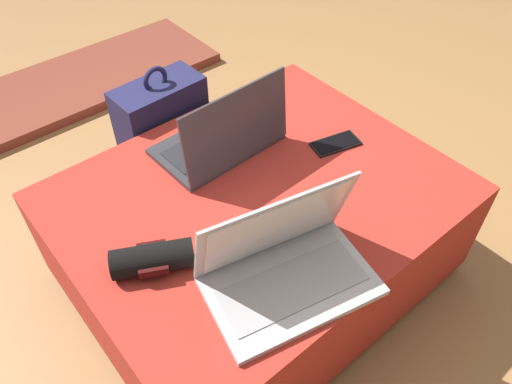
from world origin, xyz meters
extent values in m
plane|color=#9E7042|center=(0.00, 0.00, 0.00)|extent=(14.00, 14.00, 0.00)
cube|color=maroon|center=(0.00, 0.00, 0.03)|extent=(1.00, 0.80, 0.05)
cube|color=#B22D23|center=(0.00, 0.00, 0.22)|extent=(1.04, 0.84, 0.33)
cube|color=#B7B7BC|center=(-0.14, -0.29, 0.39)|extent=(0.42, 0.31, 0.02)
cube|color=#9E9EA3|center=(-0.14, -0.29, 0.40)|extent=(0.35, 0.20, 0.00)
cube|color=#B7B7BC|center=(-0.12, -0.21, 0.51)|extent=(0.38, 0.15, 0.23)
cube|color=white|center=(-0.13, -0.21, 0.51)|extent=(0.34, 0.13, 0.20)
cube|color=#333338|center=(0.03, 0.23, 0.39)|extent=(0.37, 0.23, 0.02)
cube|color=#232328|center=(0.03, 0.23, 0.40)|extent=(0.32, 0.13, 0.00)
cube|color=#333338|center=(0.03, 0.13, 0.51)|extent=(0.36, 0.04, 0.22)
cube|color=black|center=(0.03, 0.13, 0.51)|extent=(0.32, 0.03, 0.20)
cube|color=black|center=(0.31, 0.00, 0.39)|extent=(0.16, 0.10, 0.01)
cube|color=black|center=(0.31, 0.00, 0.39)|extent=(0.14, 0.09, 0.00)
cube|color=#23234C|center=(0.01, 0.51, 0.23)|extent=(0.30, 0.16, 0.46)
cube|color=#1E1E41|center=(0.00, 0.60, 0.14)|extent=(0.24, 0.06, 0.21)
torus|color=#23234C|center=(0.01, 0.51, 0.48)|extent=(0.09, 0.02, 0.09)
cylinder|color=black|center=(-0.35, -0.04, 0.42)|extent=(0.20, 0.15, 0.07)
cube|color=#350D0D|center=(-0.35, -0.04, 0.42)|extent=(0.10, 0.11, 0.02)
cube|color=brown|center=(0.00, 1.38, 0.02)|extent=(1.40, 0.50, 0.04)
camera|label=1|loc=(-0.62, -0.73, 1.35)|focal=35.00mm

